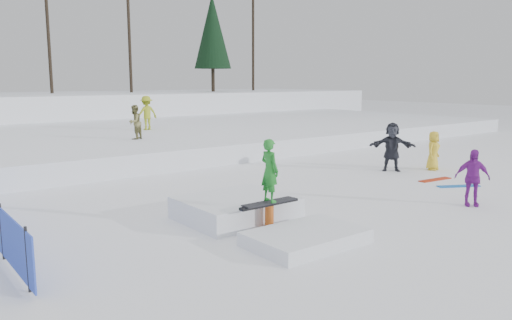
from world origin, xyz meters
TOP-DOWN VIEW (x-y plane):
  - ground at (0.00, 0.00)m, footprint 120.00×120.00m
  - snow_berm at (0.00, 30.00)m, footprint 60.00×14.00m
  - snow_midrise at (0.00, 16.00)m, footprint 50.00×18.00m
  - treeline at (6.18, 28.28)m, footprint 40.24×4.22m
  - walker_olive at (1.00, 11.37)m, footprint 0.93×0.89m
  - walker_ygreen at (3.31, 14.96)m, footprint 1.16×0.67m
  - spectator_purple at (4.50, -2.43)m, footprint 0.90×0.93m
  - spectator_yellow at (8.59, 1.38)m, footprint 0.81×0.62m
  - spectator_dark at (7.14, 2.20)m, footprint 1.54×1.63m
  - loose_board_red at (6.90, 0.17)m, footprint 1.42×0.43m
  - loose_board_teal at (6.55, -0.90)m, footprint 1.36×0.91m
  - jib_rail_feature at (-1.33, -0.26)m, footprint 2.60×4.40m

SIDE VIEW (x-z plane):
  - ground at x=0.00m, z-range 0.00..0.00m
  - loose_board_red at x=6.90m, z-range 0.00..0.03m
  - loose_board_teal at x=6.55m, z-range 0.00..0.03m
  - jib_rail_feature at x=-1.33m, z-range -0.75..1.36m
  - snow_midrise at x=0.00m, z-range 0.00..0.80m
  - spectator_yellow at x=8.59m, z-range 0.00..1.48m
  - spectator_purple at x=4.50m, z-range 0.00..1.56m
  - spectator_dark at x=7.14m, z-range 0.00..1.83m
  - snow_berm at x=0.00m, z-range 0.00..2.40m
  - walker_olive at x=1.00m, z-range 0.80..2.32m
  - walker_ygreen at x=3.31m, z-range 0.80..2.59m
  - treeline at x=6.18m, z-range 2.20..12.70m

